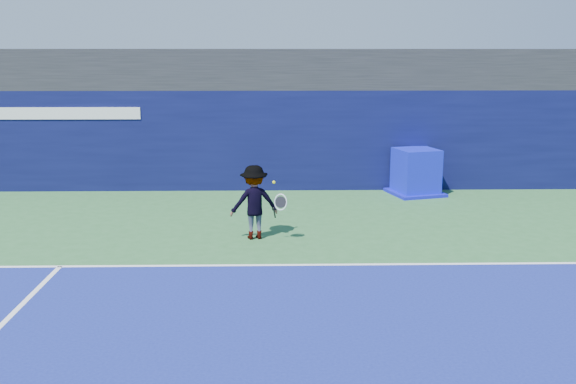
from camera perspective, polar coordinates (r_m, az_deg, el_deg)
The scene contains 7 objects.
ground at distance 9.93m, azimuth 3.55°, elevation -12.11°, with size 80.00×80.00×0.00m, color #2D6432.
baseline at distance 12.71m, azimuth 2.45°, elevation -6.48°, with size 24.00×0.10×0.01m, color white.
stadium_band at distance 20.53m, azimuth 1.04°, elevation 10.91°, with size 36.00×3.00×1.20m, color black.
back_wall_assembly at distance 19.70m, azimuth 1.12°, elevation 4.72°, with size 36.00×1.03×3.00m.
equipment_cart at distance 19.21m, azimuth 11.29°, elevation 1.61°, with size 1.73×1.73×1.35m.
tennis_player at distance 14.32m, azimuth -3.02°, elevation -0.91°, with size 1.33×0.84×1.66m.
tennis_ball at distance 14.45m, azimuth -1.26°, elevation 0.87°, with size 0.07×0.07×0.07m.
Camera 1 is at (-0.79, -9.01, 4.10)m, focal length 40.00 mm.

